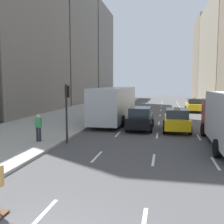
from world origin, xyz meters
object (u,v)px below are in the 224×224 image
(pedestrian_mid_block, at_px, (38,126))
(traffic_light_pole, at_px, (67,104))
(sedan_black_near, at_px, (140,118))
(taxi_lead, at_px, (177,120))
(city_bus, at_px, (115,103))
(taxi_second, at_px, (194,105))

(pedestrian_mid_block, distance_m, traffic_light_pole, 2.18)
(sedan_black_near, relative_size, pedestrian_mid_block, 2.91)
(taxi_lead, height_order, city_bus, city_bus)
(sedan_black_near, xyz_separation_m, pedestrian_mid_block, (-5.56, -6.30, 0.17))
(traffic_light_pole, bearing_deg, pedestrian_mid_block, -160.09)
(taxi_lead, bearing_deg, taxi_second, 79.25)
(pedestrian_mid_block, bearing_deg, traffic_light_pole, 19.91)
(taxi_lead, bearing_deg, sedan_black_near, 174.15)
(pedestrian_mid_block, bearing_deg, taxi_second, 61.73)
(taxi_second, distance_m, city_bus, 13.49)
(sedan_black_near, relative_size, city_bus, 0.41)
(traffic_light_pole, bearing_deg, sedan_black_near, 55.34)
(taxi_lead, distance_m, traffic_light_pole, 8.79)
(taxi_lead, xyz_separation_m, sedan_black_near, (-2.80, 0.29, 0.02))
(pedestrian_mid_block, height_order, traffic_light_pole, traffic_light_pole)
(city_bus, bearing_deg, taxi_second, 51.31)
(sedan_black_near, xyz_separation_m, traffic_light_pole, (-3.95, -5.71, 1.51))
(taxi_second, xyz_separation_m, traffic_light_pole, (-9.55, -20.17, 1.53))
(city_bus, xyz_separation_m, pedestrian_mid_block, (-2.75, -10.25, -0.72))
(taxi_lead, bearing_deg, city_bus, 142.93)
(taxi_lead, height_order, sedan_black_near, taxi_lead)
(taxi_lead, relative_size, pedestrian_mid_block, 2.67)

